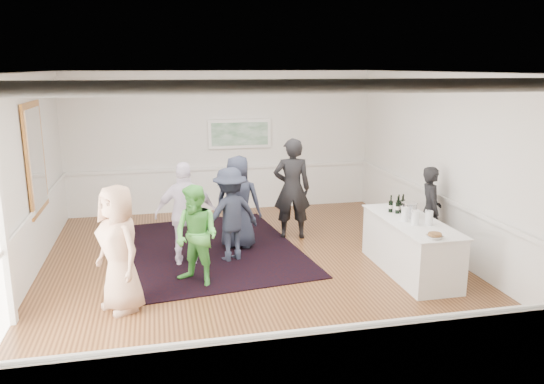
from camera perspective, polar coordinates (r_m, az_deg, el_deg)
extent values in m
plane|color=brown|center=(8.81, -1.87, -8.55)|extent=(8.00, 8.00, 0.00)
cube|color=white|center=(8.17, -2.04, 12.76)|extent=(7.00, 8.00, 0.02)
cube|color=white|center=(8.46, -25.97, 0.50)|extent=(0.02, 8.00, 3.20)
cube|color=white|center=(9.60, 19.08, 2.52)|extent=(0.02, 8.00, 3.20)
cube|color=white|center=(12.24, -5.38, 5.40)|extent=(7.00, 0.02, 3.20)
cube|color=white|center=(4.62, 7.23, -8.16)|extent=(7.00, 0.02, 3.20)
cube|color=#C57F3A|center=(9.66, -24.10, 3.35)|extent=(0.04, 1.25, 1.85)
cube|color=white|center=(9.65, -23.96, 3.36)|extent=(0.01, 1.05, 1.65)
cube|color=white|center=(7.52, -26.98, -4.23)|extent=(0.10, 0.14, 2.40)
cube|color=white|center=(12.22, -3.50, 6.27)|extent=(1.44, 0.05, 0.66)
cube|color=#296D3E|center=(12.19, -3.47, 6.25)|extent=(1.30, 0.01, 0.52)
cube|color=black|center=(9.87, -6.58, -6.10)|extent=(3.49, 4.32, 0.02)
cube|color=white|center=(8.92, 14.63, -5.72)|extent=(0.77, 2.12, 0.87)
cube|color=white|center=(8.79, 14.80, -3.02)|extent=(0.83, 2.18, 0.02)
imported|color=black|center=(9.78, 16.64, -1.95)|extent=(0.50, 0.65, 1.59)
imported|color=tan|center=(7.50, -16.13, -5.86)|extent=(0.94, 1.03, 1.77)
imported|color=#55C44E|center=(8.15, -8.13, -4.67)|extent=(0.96, 0.95, 1.56)
imported|color=silver|center=(8.99, -9.24, -2.34)|extent=(1.05, 0.49, 1.76)
imported|color=#212637|center=(9.10, -4.51, -2.43)|extent=(1.19, 0.91, 1.63)
imported|color=black|center=(10.23, 2.16, 0.36)|extent=(0.78, 0.57, 1.97)
imported|color=#212637|center=(9.71, -3.67, -1.10)|extent=(0.98, 0.80, 1.73)
cylinder|color=#6AAA3C|center=(8.52, 15.15, -2.65)|extent=(0.12, 0.12, 0.24)
cylinder|color=#C63B3A|center=(8.57, 16.54, -2.65)|extent=(0.12, 0.12, 0.24)
cylinder|color=#6AC345|center=(8.68, 14.11, -2.30)|extent=(0.12, 0.12, 0.24)
cylinder|color=silver|center=(8.93, 14.53, -1.92)|extent=(0.26, 0.26, 0.24)
imported|color=white|center=(7.96, 17.11, -4.59)|extent=(0.24, 0.24, 0.06)
cylinder|color=olive|center=(7.95, 17.12, -4.41)|extent=(0.19, 0.19, 0.04)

